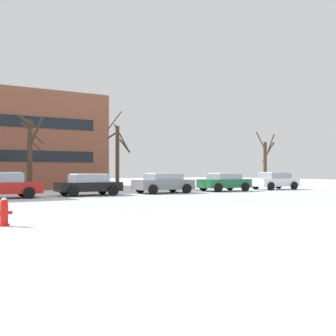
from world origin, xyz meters
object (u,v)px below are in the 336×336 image
(parked_car_black, at_px, (89,184))
(parked_car_white, at_px, (275,181))
(parked_car_green, at_px, (224,182))
(fire_hydrant, at_px, (4,212))
(parked_car_gray, at_px, (163,183))

(parked_car_black, bearing_deg, parked_car_white, -0.96)
(parked_car_black, distance_m, parked_car_green, 10.62)
(parked_car_white, bearing_deg, fire_hydrant, -152.54)
(parked_car_gray, distance_m, parked_car_white, 10.61)
(parked_car_white, bearing_deg, parked_car_gray, 179.71)
(fire_hydrant, height_order, parked_car_gray, parked_car_gray)
(parked_car_green, bearing_deg, parked_car_white, 0.05)
(fire_hydrant, distance_m, parked_car_green, 21.51)
(fire_hydrant, xyz_separation_m, parked_car_green, (17.84, 12.02, 0.31))
(parked_car_gray, bearing_deg, fire_hydrant, -136.05)
(fire_hydrant, xyz_separation_m, parked_car_black, (7.22, 12.29, 0.30))
(parked_car_gray, height_order, parked_car_white, parked_car_white)
(parked_car_gray, bearing_deg, parked_car_white, -0.29)
(parked_car_black, relative_size, parked_car_gray, 0.97)
(parked_car_gray, relative_size, parked_car_white, 1.02)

